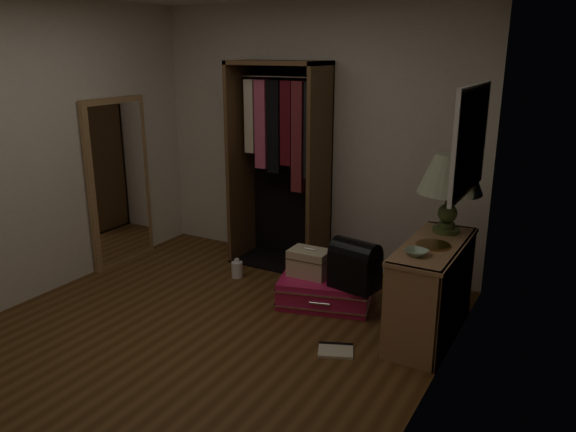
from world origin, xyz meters
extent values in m
plane|color=#523317|center=(0.00, 0.00, 0.00)|extent=(4.00, 4.00, 0.00)
cube|color=beige|center=(0.00, 2.00, 1.30)|extent=(3.50, 0.02, 2.60)
cube|color=beige|center=(1.75, 0.00, 1.30)|extent=(0.02, 4.00, 2.60)
cube|color=beige|center=(-1.75, 0.00, 1.30)|extent=(0.02, 4.00, 2.60)
cube|color=white|center=(1.73, 1.00, 1.55)|extent=(0.03, 0.96, 0.76)
cube|color=black|center=(1.73, 1.00, 1.55)|extent=(0.03, 0.90, 0.70)
cube|color=silver|center=(1.71, 1.00, 1.24)|extent=(0.01, 0.88, 0.02)
cube|color=silver|center=(1.71, 1.00, 1.32)|extent=(0.01, 0.88, 0.02)
cube|color=silver|center=(1.71, 1.00, 1.39)|extent=(0.01, 0.88, 0.02)
cube|color=silver|center=(1.71, 1.00, 1.47)|extent=(0.01, 0.88, 0.02)
cube|color=silver|center=(1.71, 1.00, 1.55)|extent=(0.01, 0.88, 0.02)
cube|color=silver|center=(1.71, 1.00, 1.63)|extent=(0.01, 0.88, 0.02)
cube|color=silver|center=(1.71, 1.00, 1.71)|extent=(0.01, 0.88, 0.02)
cube|color=silver|center=(1.71, 1.00, 1.78)|extent=(0.01, 0.88, 0.02)
cube|color=silver|center=(1.71, 1.00, 1.86)|extent=(0.01, 0.88, 0.02)
cube|color=#9F714D|center=(1.54, 0.46, 0.38)|extent=(0.40, 0.03, 0.75)
cube|color=#9F714D|center=(1.54, 1.54, 0.38)|extent=(0.40, 0.03, 0.75)
cube|color=#9F714D|center=(1.54, 1.00, 0.06)|extent=(0.40, 1.04, 0.03)
cube|color=#9F714D|center=(1.54, 1.00, 0.57)|extent=(0.40, 1.04, 0.03)
cube|color=#9F714D|center=(1.54, 1.00, 0.73)|extent=(0.42, 1.12, 0.03)
cube|color=brown|center=(1.73, 1.00, 0.38)|extent=(0.02, 1.10, 0.75)
cube|color=#9F714D|center=(1.53, 1.33, 0.65)|extent=(0.36, 0.38, 0.13)
cube|color=gray|center=(1.46, 0.53, 0.21)|extent=(0.17, 0.03, 0.28)
cube|color=#4C3833|center=(1.46, 0.58, 0.23)|extent=(0.17, 0.04, 0.32)
cube|color=#B7AD99|center=(1.45, 0.62, 0.21)|extent=(0.16, 0.03, 0.27)
cube|color=brown|center=(1.46, 0.67, 0.22)|extent=(0.18, 0.04, 0.29)
cube|color=#3F4C59|center=(1.45, 0.72, 0.21)|extent=(0.16, 0.04, 0.27)
cube|color=gray|center=(1.47, 0.77, 0.20)|extent=(0.21, 0.04, 0.24)
cube|color=#59594C|center=(1.47, 0.82, 0.23)|extent=(0.21, 0.04, 0.32)
cube|color=#B2724C|center=(1.46, 0.87, 0.19)|extent=(0.18, 0.03, 0.22)
cube|color=beige|center=(1.47, 0.91, 0.22)|extent=(0.21, 0.04, 0.28)
cube|color=#332D38|center=(1.47, 0.96, 0.19)|extent=(0.19, 0.04, 0.23)
cube|color=gray|center=(1.47, 1.01, 0.23)|extent=(0.21, 0.04, 0.31)
cube|color=#4C3833|center=(1.46, 1.05, 0.19)|extent=(0.17, 0.04, 0.24)
cube|color=#B7AD99|center=(1.48, 1.10, 0.19)|extent=(0.21, 0.03, 0.23)
cube|color=brown|center=(1.45, 1.14, 0.21)|extent=(0.16, 0.05, 0.28)
cube|color=#3F4C59|center=(1.45, 1.20, 0.21)|extent=(0.16, 0.05, 0.28)
cube|color=gray|center=(1.47, 1.26, 0.19)|extent=(0.21, 0.05, 0.24)
cube|color=#59594C|center=(1.47, 1.30, 0.22)|extent=(0.20, 0.03, 0.30)
cube|color=#B2724C|center=(1.45, 1.34, 0.19)|extent=(0.16, 0.04, 0.24)
cube|color=beige|center=(1.45, 1.39, 0.22)|extent=(0.16, 0.04, 0.28)
cube|color=#332D38|center=(1.47, 1.43, 0.23)|extent=(0.20, 0.03, 0.31)
cube|color=brown|center=(-0.70, 1.74, 1.02)|extent=(0.04, 0.50, 2.05)
cube|color=brown|center=(0.20, 1.74, 1.02)|extent=(0.04, 0.50, 2.05)
cube|color=brown|center=(-0.25, 1.74, 2.03)|extent=(0.95, 0.50, 0.04)
cube|color=black|center=(-0.25, 1.98, 1.02)|extent=(0.95, 0.02, 2.05)
cube|color=black|center=(-0.25, 1.74, 0.01)|extent=(0.95, 0.50, 0.02)
cylinder|color=white|center=(-0.25, 1.74, 1.90)|extent=(0.87, 0.02, 0.02)
cube|color=beige|center=(-0.55, 1.72, 1.51)|extent=(0.10, 0.10, 0.72)
cube|color=#BF4C72|center=(-0.42, 1.72, 1.44)|extent=(0.12, 0.11, 0.87)
cube|color=black|center=(-0.28, 1.72, 1.42)|extent=(0.13, 0.10, 0.90)
cube|color=#590F19|center=(-0.14, 1.72, 1.47)|extent=(0.11, 0.11, 0.81)
cube|color=maroon|center=(0.00, 1.72, 1.34)|extent=(0.11, 0.15, 1.05)
cube|color=black|center=(0.14, 1.72, 1.41)|extent=(0.12, 0.15, 0.91)
cube|color=#A17B4E|center=(-1.71, 1.00, 0.85)|extent=(0.05, 0.80, 1.70)
cube|color=white|center=(-1.68, 1.00, 0.85)|extent=(0.01, 0.68, 1.58)
cube|color=#CF1955|center=(0.59, 1.11, 0.12)|extent=(0.89, 0.74, 0.24)
cube|color=white|center=(0.59, 1.11, 0.06)|extent=(0.92, 0.77, 0.01)
cube|color=white|center=(0.59, 1.11, 0.19)|extent=(0.92, 0.77, 0.01)
cylinder|color=white|center=(0.67, 0.83, 0.12)|extent=(0.18, 0.07, 0.02)
cube|color=#C4B895|center=(0.44, 1.08, 0.36)|extent=(0.35, 0.24, 0.24)
cube|color=brown|center=(0.44, 1.08, 0.41)|extent=(0.36, 0.25, 0.01)
cylinder|color=white|center=(0.44, 1.08, 0.49)|extent=(0.10, 0.02, 0.02)
cube|color=black|center=(0.89, 1.02, 0.39)|extent=(0.42, 0.31, 0.30)
cylinder|color=black|center=(0.89, 1.02, 0.54)|extent=(0.42, 0.31, 0.25)
cylinder|color=#3B4E25|center=(1.54, 1.33, 0.77)|extent=(0.22, 0.22, 0.04)
cylinder|color=#3B4E25|center=(1.54, 1.33, 0.81)|extent=(0.13, 0.13, 0.05)
sphere|color=#3B4E25|center=(1.54, 1.33, 0.91)|extent=(0.15, 0.15, 0.15)
cylinder|color=#3B4E25|center=(1.54, 1.33, 1.03)|extent=(0.05, 0.05, 0.09)
cone|color=beige|center=(1.54, 1.33, 1.23)|extent=(0.51, 0.51, 0.31)
cone|color=#E8EFCF|center=(1.54, 1.33, 1.23)|extent=(0.46, 0.46, 0.29)
cylinder|color=#A1773E|center=(1.54, 0.95, 0.76)|extent=(0.31, 0.31, 0.01)
imported|color=#99B79B|center=(1.49, 0.70, 0.77)|extent=(0.20, 0.20, 0.04)
cylinder|color=white|center=(-0.42, 1.20, 0.08)|extent=(0.13, 0.13, 0.16)
cylinder|color=white|center=(-0.42, 1.20, 0.17)|extent=(0.05, 0.05, 0.04)
cube|color=beige|center=(1.02, 0.39, 0.01)|extent=(0.32, 0.29, 0.02)
cube|color=black|center=(0.99, 0.47, 0.01)|extent=(0.25, 0.13, 0.02)
camera|label=1|loc=(2.53, -3.01, 2.16)|focal=35.00mm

